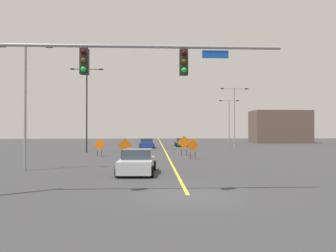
{
  "coord_description": "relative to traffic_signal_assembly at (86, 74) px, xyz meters",
  "views": [
    {
      "loc": [
        -1.42,
        -12.82,
        2.72
      ],
      "look_at": [
        0.34,
        25.04,
        3.1
      ],
      "focal_mm": 33.35,
      "sensor_mm": 36.0,
      "label": 1
    }
  ],
  "objects": [
    {
      "name": "roadside_building_east",
      "position": [
        27.8,
        47.88,
        -1.78
      ],
      "size": [
        11.01,
        5.69,
        6.37
      ],
      "color": "brown",
      "rests_on": "ground"
    },
    {
      "name": "traffic_signal_assembly",
      "position": [
        0.0,
        0.0,
        0.0
      ],
      "size": [
        12.29,
        0.44,
        6.64
      ],
      "color": "gray",
      "rests_on": "ground"
    },
    {
      "name": "construction_sign_median_far",
      "position": [
        5.86,
        18.88,
        -3.67
      ],
      "size": [
        1.38,
        0.05,
        2.07
      ],
      "color": "orange",
      "rests_on": "ground"
    },
    {
      "name": "road_centre_stripe",
      "position": [
        4.17,
        42.83,
        -4.96
      ],
      "size": [
        0.16,
        85.63,
        0.01
      ],
      "color": "yellow",
      "rests_on": "ground"
    },
    {
      "name": "street_lamp_far_left",
      "position": [
        -5.06,
        23.96,
        0.78
      ],
      "size": [
        3.78,
        0.24,
        9.88
      ],
      "color": "black",
      "rests_on": "ground"
    },
    {
      "name": "street_lamp_near_right",
      "position": [
        14.85,
        36.66,
        -0.53
      ],
      "size": [
        3.23,
        0.24,
        7.45
      ],
      "color": "gray",
      "rests_on": "ground"
    },
    {
      "name": "construction_sign_left_lane",
      "position": [
        6.29,
        15.32,
        -3.78
      ],
      "size": [
        1.18,
        0.24,
        1.88
      ],
      "color": "orange",
      "rests_on": "ground"
    },
    {
      "name": "construction_sign_right_shoulder",
      "position": [
        0.36,
        13.3,
        -3.71
      ],
      "size": [
        1.21,
        0.25,
        1.98
      ],
      "color": "orange",
      "rests_on": "ground"
    },
    {
      "name": "street_lamp_near_left",
      "position": [
        -5.66,
        8.02,
        -0.05
      ],
      "size": [
        3.48,
        0.24,
        8.33
      ],
      "color": "gray",
      "rests_on": "ground"
    },
    {
      "name": "street_lamp_mid_left",
      "position": [
        13.59,
        28.48,
        -0.05
      ],
      "size": [
        3.76,
        0.24,
        8.29
      ],
      "color": "gray",
      "rests_on": "ground"
    },
    {
      "name": "ground",
      "position": [
        4.17,
        0.01,
        -4.96
      ],
      "size": [
        154.13,
        154.13,
        0.0
      ],
      "primitive_type": "plane",
      "color": "#38383A"
    },
    {
      "name": "car_green_passing",
      "position": [
        7.19,
        36.36,
        -4.35
      ],
      "size": [
        2.03,
        3.99,
        1.3
      ],
      "color": "#196B38",
      "rests_on": "ground"
    },
    {
      "name": "car_silver_near",
      "position": [
        1.74,
        6.39,
        -4.28
      ],
      "size": [
        2.33,
        4.23,
        1.49
      ],
      "color": "#B7BABF",
      "rests_on": "ground"
    },
    {
      "name": "car_blue_far",
      "position": [
        1.74,
        32.7,
        -4.31
      ],
      "size": [
        2.23,
        4.17,
        1.38
      ],
      "color": "#1E389E",
      "rests_on": "ground"
    },
    {
      "name": "construction_sign_median_near",
      "position": [
        -2.62,
        18.45,
        -3.85
      ],
      "size": [
        1.16,
        0.25,
        1.79
      ],
      "color": "orange",
      "rests_on": "ground"
    }
  ]
}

